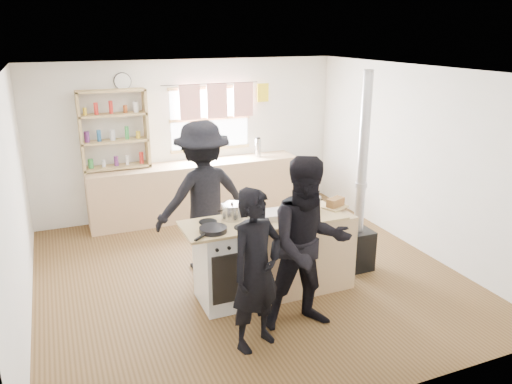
{
  "coord_description": "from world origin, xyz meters",
  "views": [
    {
      "loc": [
        -2.05,
        -5.3,
        2.94
      ],
      "look_at": [
        0.09,
        -0.1,
        1.1
      ],
      "focal_mm": 35.0,
      "sensor_mm": 36.0,
      "label": 1
    }
  ],
  "objects_px": {
    "roast_tray": "(266,215)",
    "stockpot_counter": "(310,204)",
    "cooking_island": "(275,255)",
    "bread_board": "(335,204)",
    "person_near_left": "(256,270)",
    "person_near_right": "(309,245)",
    "skillet_greens": "(213,229)",
    "flue_heater": "(359,221)",
    "person_far": "(203,197)",
    "thermos": "(258,148)",
    "stockpot_stove": "(232,211)"
  },
  "relations": [
    {
      "from": "roast_tray",
      "to": "stockpot_counter",
      "type": "relative_size",
      "value": 1.62
    },
    {
      "from": "person_far",
      "to": "thermos",
      "type": "bearing_deg",
      "value": -137.86
    },
    {
      "from": "bread_board",
      "to": "person_near_left",
      "type": "bearing_deg",
      "value": -147.08
    },
    {
      "from": "thermos",
      "to": "person_near_left",
      "type": "distance_m",
      "value": 3.97
    },
    {
      "from": "cooking_island",
      "to": "bread_board",
      "type": "height_order",
      "value": "bread_board"
    },
    {
      "from": "bread_board",
      "to": "stockpot_stove",
      "type": "bearing_deg",
      "value": 174.6
    },
    {
      "from": "thermos",
      "to": "person_near_left",
      "type": "relative_size",
      "value": 0.2
    },
    {
      "from": "skillet_greens",
      "to": "person_near_left",
      "type": "bearing_deg",
      "value": -76.43
    },
    {
      "from": "bread_board",
      "to": "stockpot_counter",
      "type": "bearing_deg",
      "value": 174.48
    },
    {
      "from": "person_near_right",
      "to": "skillet_greens",
      "type": "bearing_deg",
      "value": 150.07
    },
    {
      "from": "roast_tray",
      "to": "stockpot_stove",
      "type": "xyz_separation_m",
      "value": [
        -0.35,
        0.13,
        0.05
      ]
    },
    {
      "from": "person_near_left",
      "to": "person_near_right",
      "type": "height_order",
      "value": "person_near_right"
    },
    {
      "from": "cooking_island",
      "to": "roast_tray",
      "type": "distance_m",
      "value": 0.52
    },
    {
      "from": "thermos",
      "to": "roast_tray",
      "type": "height_order",
      "value": "thermos"
    },
    {
      "from": "thermos",
      "to": "cooking_island",
      "type": "xyz_separation_m",
      "value": [
        -0.95,
        -2.77,
        -0.59
      ]
    },
    {
      "from": "thermos",
      "to": "stockpot_counter",
      "type": "xyz_separation_m",
      "value": [
        -0.48,
        -2.72,
        -0.04
      ]
    },
    {
      "from": "cooking_island",
      "to": "stockpot_counter",
      "type": "xyz_separation_m",
      "value": [
        0.46,
        0.05,
        0.55
      ]
    },
    {
      "from": "person_near_right",
      "to": "thermos",
      "type": "bearing_deg",
      "value": 83.69
    },
    {
      "from": "cooking_island",
      "to": "stockpot_counter",
      "type": "bearing_deg",
      "value": 6.25
    },
    {
      "from": "flue_heater",
      "to": "person_far",
      "type": "relative_size",
      "value": 1.31
    },
    {
      "from": "thermos",
      "to": "bread_board",
      "type": "bearing_deg",
      "value": -93.34
    },
    {
      "from": "person_near_right",
      "to": "flue_heater",
      "type": "bearing_deg",
      "value": 45.48
    },
    {
      "from": "flue_heater",
      "to": "person_near_left",
      "type": "distance_m",
      "value": 2.09
    },
    {
      "from": "bread_board",
      "to": "person_near_left",
      "type": "height_order",
      "value": "person_near_left"
    },
    {
      "from": "stockpot_stove",
      "to": "person_far",
      "type": "xyz_separation_m",
      "value": [
        -0.1,
        0.8,
        -0.07
      ]
    },
    {
      "from": "thermos",
      "to": "stockpot_stove",
      "type": "height_order",
      "value": "thermos"
    },
    {
      "from": "bread_board",
      "to": "person_near_left",
      "type": "distance_m",
      "value": 1.66
    },
    {
      "from": "person_near_right",
      "to": "person_far",
      "type": "xyz_separation_m",
      "value": [
        -0.58,
        1.69,
        0.05
      ]
    },
    {
      "from": "roast_tray",
      "to": "stockpot_stove",
      "type": "distance_m",
      "value": 0.38
    },
    {
      "from": "skillet_greens",
      "to": "roast_tray",
      "type": "height_order",
      "value": "roast_tray"
    },
    {
      "from": "skillet_greens",
      "to": "flue_heater",
      "type": "distance_m",
      "value": 2.04
    },
    {
      "from": "stockpot_stove",
      "to": "person_near_right",
      "type": "height_order",
      "value": "person_near_right"
    },
    {
      "from": "roast_tray",
      "to": "person_near_left",
      "type": "height_order",
      "value": "person_near_left"
    },
    {
      "from": "person_near_left",
      "to": "person_far",
      "type": "xyz_separation_m",
      "value": [
        0.03,
        1.81,
        0.15
      ]
    },
    {
      "from": "skillet_greens",
      "to": "person_near_right",
      "type": "xyz_separation_m",
      "value": [
        0.79,
        -0.63,
        -0.06
      ]
    },
    {
      "from": "bread_board",
      "to": "flue_heater",
      "type": "relative_size",
      "value": 0.13
    },
    {
      "from": "thermos",
      "to": "bread_board",
      "type": "relative_size",
      "value": 0.93
    },
    {
      "from": "cooking_island",
      "to": "person_far",
      "type": "distance_m",
      "value": 1.2
    },
    {
      "from": "person_far",
      "to": "flue_heater",
      "type": "bearing_deg",
      "value": 147.91
    },
    {
      "from": "person_far",
      "to": "roast_tray",
      "type": "bearing_deg",
      "value": 107.56
    },
    {
      "from": "skillet_greens",
      "to": "bread_board",
      "type": "relative_size",
      "value": 1.23
    },
    {
      "from": "stockpot_counter",
      "to": "person_far",
      "type": "bearing_deg",
      "value": 139.24
    },
    {
      "from": "stockpot_stove",
      "to": "person_near_right",
      "type": "relative_size",
      "value": 0.14
    },
    {
      "from": "stockpot_stove",
      "to": "bread_board",
      "type": "relative_size",
      "value": 0.74
    },
    {
      "from": "cooking_island",
      "to": "stockpot_stove",
      "type": "xyz_separation_m",
      "value": [
        -0.47,
        0.14,
        0.55
      ]
    },
    {
      "from": "roast_tray",
      "to": "skillet_greens",
      "type": "bearing_deg",
      "value": -167.78
    },
    {
      "from": "stockpot_counter",
      "to": "person_near_left",
      "type": "bearing_deg",
      "value": -138.81
    },
    {
      "from": "cooking_island",
      "to": "flue_heater",
      "type": "distance_m",
      "value": 1.24
    },
    {
      "from": "roast_tray",
      "to": "bread_board",
      "type": "distance_m",
      "value": 0.9
    },
    {
      "from": "flue_heater",
      "to": "person_near_right",
      "type": "bearing_deg",
      "value": -143.0
    }
  ]
}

